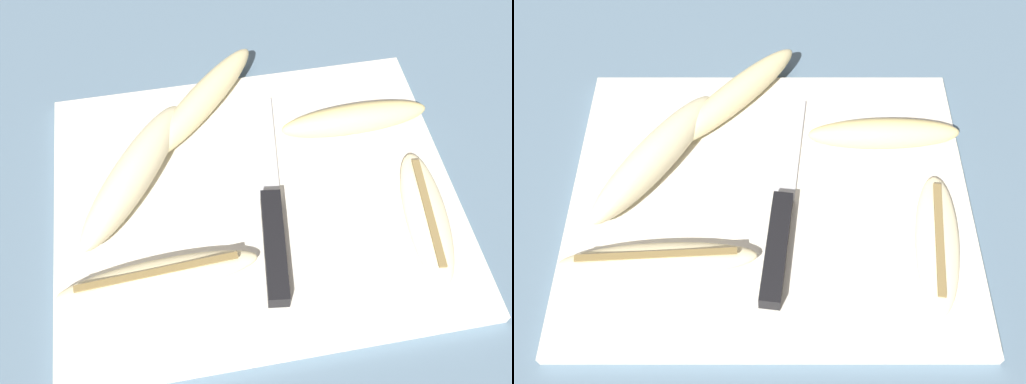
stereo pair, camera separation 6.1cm
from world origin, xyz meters
The scene contains 8 objects.
ground_plane centered at (0.00, 0.00, 0.00)m, with size 4.00×4.00×0.00m, color slate.
cutting_board centered at (0.00, 0.00, 0.01)m, with size 0.41×0.34×0.01m.
knife centered at (0.01, -0.04, 0.02)m, with size 0.05×0.26×0.02m.
banana_golden_short centered at (0.12, 0.07, 0.03)m, with size 0.16×0.04×0.03m.
banana_soft_right centered at (-0.04, 0.13, 0.03)m, with size 0.15×0.16×0.03m.
banana_cream_curved centered at (-0.11, -0.08, 0.02)m, with size 0.19×0.05×0.02m.
banana_pale_long centered at (-0.12, 0.04, 0.03)m, with size 0.14×0.18×0.04m.
banana_bright_far centered at (0.16, -0.06, 0.02)m, with size 0.06×0.16×0.02m.
Camera 1 is at (-0.06, -0.33, 0.53)m, focal length 42.00 mm.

